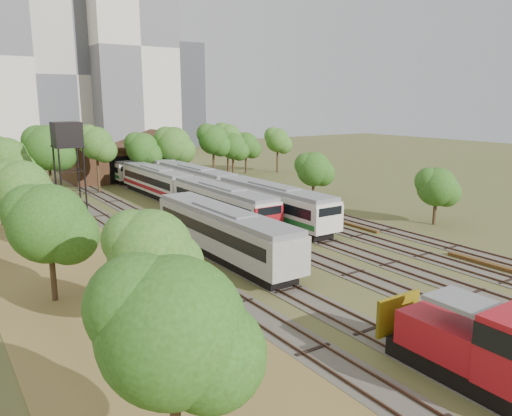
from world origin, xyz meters
TOP-DOWN VIEW (x-y plane):
  - ground at (0.00, 0.00)m, footprint 240.00×240.00m
  - dry_grass_patch at (-18.00, 8.00)m, footprint 14.00×60.00m
  - tracks at (-0.67, 25.00)m, footprint 24.60×80.00m
  - railcar_red_set at (-2.00, 31.09)m, footprint 3.09×34.58m
  - railcar_green_set at (2.00, 36.21)m, footprint 3.24×52.08m
  - railcar_rear at (-2.00, 58.34)m, footprint 2.90×16.08m
  - shunter_locomotive at (-8.00, -10.97)m, footprint 3.06×8.12m
  - old_grey_coach at (-8.00, 11.81)m, footprint 3.24×18.00m
  - water_tower at (-14.14, 34.88)m, footprint 2.97×2.97m
  - rail_pile_near at (8.00, -2.05)m, footprint 0.55×8.28m
  - rail_pile_far at (8.20, 13.56)m, footprint 0.43×6.83m
  - maintenance_shed at (-1.00, 57.98)m, footprint 16.45×11.55m
  - tree_band_left at (-20.46, 15.58)m, footprint 8.25×55.20m
  - tree_band_far at (1.06, 49.29)m, footprint 46.74×9.03m
  - tree_band_right at (14.64, 28.62)m, footprint 5.66×41.44m
  - tower_centre at (2.00, 100.00)m, footprint 20.00×18.00m
  - tower_right at (14.00, 92.00)m, footprint 18.00×16.00m
  - tower_far_right at (34.00, 110.00)m, footprint 12.00×12.00m

SIDE VIEW (x-z plane):
  - ground at x=0.00m, z-range 0.00..0.00m
  - dry_grass_patch at x=-18.00m, z-range 0.00..0.04m
  - tracks at x=-0.67m, z-range -0.05..0.14m
  - rail_pile_far at x=8.20m, z-range 0.00..0.22m
  - rail_pile_near at x=8.00m, z-range 0.00..0.28m
  - railcar_rear at x=-2.00m, z-range 0.10..3.69m
  - shunter_locomotive at x=-8.00m, z-range -0.04..3.96m
  - railcar_red_set at x=-2.00m, z-range 0.11..3.93m
  - railcar_green_set at x=2.00m, z-range 0.11..4.13m
  - old_grey_coach at x=-8.00m, z-range 0.18..4.20m
  - maintenance_shed at x=-1.00m, z-range -0.87..6.70m
  - tree_band_right at x=14.64m, z-range 0.64..8.15m
  - tree_band_left at x=-20.46m, z-range 1.01..9.41m
  - tree_band_far at x=1.06m, z-range 1.28..10.63m
  - water_tower at x=-14.14m, z-range 3.52..13.79m
  - tower_far_right at x=34.00m, z-range 0.00..28.00m
  - tower_centre at x=2.00m, z-range 0.00..36.00m
  - tower_right at x=14.00m, z-range 0.00..48.00m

